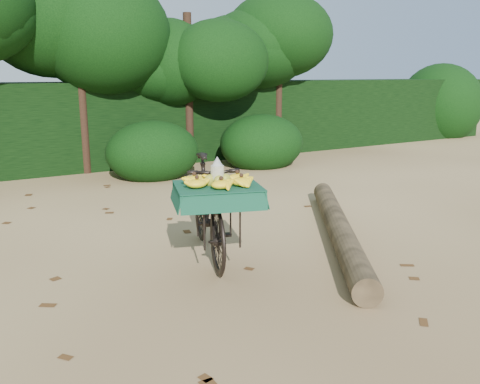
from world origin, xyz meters
TOP-DOWN VIEW (x-y plane):
  - ground at (0.00, 0.00)m, footprint 80.00×80.00m
  - vendor_bicycle at (0.43, -0.16)m, footprint 1.19×1.98m
  - fallen_log at (2.11, -0.38)m, footprint 2.38×3.37m
  - hedge_backdrop at (0.00, 6.30)m, footprint 26.00×1.80m
  - tree_row at (-0.65, 5.50)m, footprint 14.50×2.00m
  - bush_clumps at (0.50, 4.30)m, footprint 8.80×1.70m
  - leaf_litter at (0.00, 0.65)m, footprint 7.00×7.30m

SIDE VIEW (x-z plane):
  - ground at x=0.00m, z-range 0.00..0.00m
  - leaf_litter at x=0.00m, z-range 0.00..0.01m
  - fallen_log at x=2.11m, z-range 0.00..0.28m
  - bush_clumps at x=0.50m, z-range 0.00..0.90m
  - vendor_bicycle at x=0.43m, z-range 0.01..1.14m
  - hedge_backdrop at x=0.00m, z-range 0.00..1.80m
  - tree_row at x=-0.65m, z-range 0.00..4.00m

